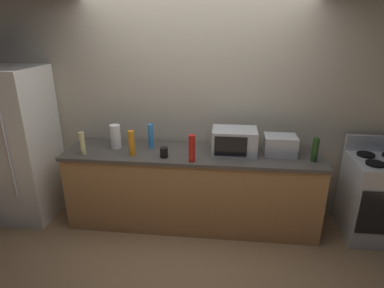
% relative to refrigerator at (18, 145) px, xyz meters
% --- Properties ---
extents(ground_plane, '(8.00, 8.00, 0.00)m').
position_rel_refrigerator_xyz_m(ground_plane, '(2.05, -0.40, -0.90)').
color(ground_plane, '#93704C').
extents(back_wall, '(6.40, 0.10, 2.70)m').
position_rel_refrigerator_xyz_m(back_wall, '(2.05, 0.41, 0.45)').
color(back_wall, '#B2A893').
rests_on(back_wall, ground_plane).
extents(counter_run, '(2.84, 0.64, 0.90)m').
position_rel_refrigerator_xyz_m(counter_run, '(2.05, 0.00, -0.45)').
color(counter_run, '#B27F4C').
rests_on(counter_run, ground_plane).
extents(refrigerator, '(0.72, 0.73, 1.80)m').
position_rel_refrigerator_xyz_m(refrigerator, '(0.00, 0.00, 0.00)').
color(refrigerator, white).
rests_on(refrigerator, ground_plane).
extents(stove_range, '(0.60, 0.61, 1.08)m').
position_rel_refrigerator_xyz_m(stove_range, '(4.05, 0.00, -0.44)').
color(stove_range, '#B7BABF').
rests_on(stove_range, ground_plane).
extents(microwave, '(0.48, 0.35, 0.27)m').
position_rel_refrigerator_xyz_m(microwave, '(2.51, 0.05, 0.13)').
color(microwave, '#B7BABF').
rests_on(microwave, counter_run).
extents(toaster_oven, '(0.34, 0.26, 0.21)m').
position_rel_refrigerator_xyz_m(toaster_oven, '(3.00, 0.06, 0.10)').
color(toaster_oven, '#B7BABF').
rests_on(toaster_oven, counter_run).
extents(paper_towel_roll, '(0.12, 0.12, 0.27)m').
position_rel_refrigerator_xyz_m(paper_towel_roll, '(1.17, 0.05, 0.13)').
color(paper_towel_roll, white).
rests_on(paper_towel_roll, counter_run).
extents(bottle_vinegar, '(0.06, 0.06, 0.25)m').
position_rel_refrigerator_xyz_m(bottle_vinegar, '(0.88, -0.18, 0.12)').
color(bottle_vinegar, beige).
rests_on(bottle_vinegar, counter_run).
extents(bottle_hot_sauce, '(0.07, 0.07, 0.28)m').
position_rel_refrigerator_xyz_m(bottle_hot_sauce, '(2.08, -0.24, 0.14)').
color(bottle_hot_sauce, red).
rests_on(bottle_hot_sauce, counter_run).
extents(bottle_dish_soap, '(0.07, 0.07, 0.27)m').
position_rel_refrigerator_xyz_m(bottle_dish_soap, '(1.41, -0.14, 0.14)').
color(bottle_dish_soap, orange).
rests_on(bottle_dish_soap, counter_run).
extents(bottle_spray_cleaner, '(0.06, 0.06, 0.28)m').
position_rel_refrigerator_xyz_m(bottle_spray_cleaner, '(1.57, 0.09, 0.14)').
color(bottle_spray_cleaner, '#338CE5').
rests_on(bottle_spray_cleaner, counter_run).
extents(bottle_wine, '(0.07, 0.07, 0.25)m').
position_rel_refrigerator_xyz_m(bottle_wine, '(3.33, -0.09, 0.12)').
color(bottle_wine, '#1E3F19').
rests_on(bottle_wine, counter_run).
extents(mug_black, '(0.08, 0.08, 0.11)m').
position_rel_refrigerator_xyz_m(mug_black, '(1.77, -0.16, 0.05)').
color(mug_black, black).
rests_on(mug_black, counter_run).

